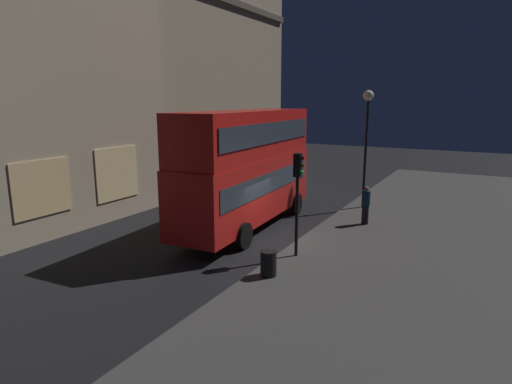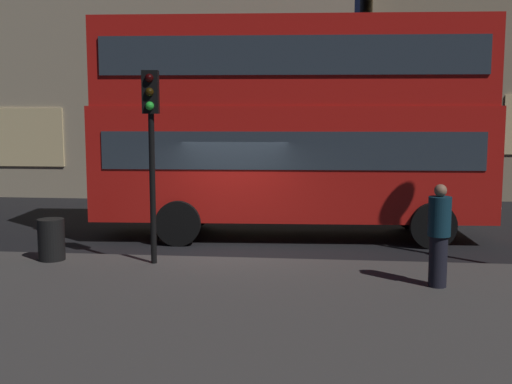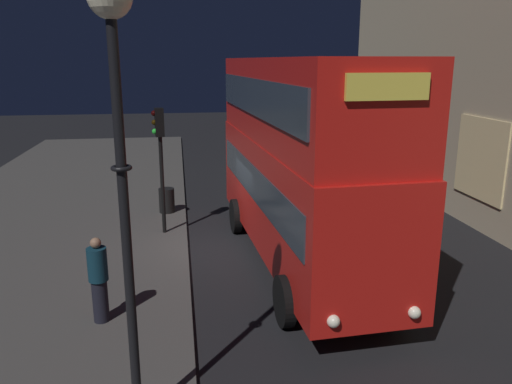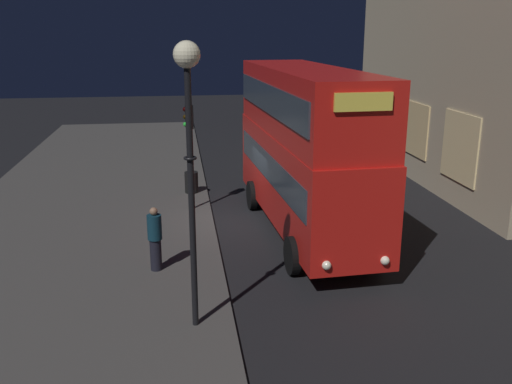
{
  "view_description": "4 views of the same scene",
  "coord_description": "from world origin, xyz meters",
  "px_view_note": "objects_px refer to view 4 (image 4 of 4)",
  "views": [
    {
      "loc": [
        -15.63,
        -7.81,
        5.91
      ],
      "look_at": [
        -0.85,
        0.32,
        2.29
      ],
      "focal_mm": 30.12,
      "sensor_mm": 36.0,
      "label": 1
    },
    {
      "loc": [
        2.08,
        -14.11,
        3.21
      ],
      "look_at": [
        0.6,
        -0.28,
        1.44
      ],
      "focal_mm": 44.46,
      "sensor_mm": 36.0,
      "label": 2
    },
    {
      "loc": [
        14.01,
        -1.12,
        5.39
      ],
      "look_at": [
        -0.77,
        1.15,
        1.47
      ],
      "focal_mm": 35.38,
      "sensor_mm": 36.0,
      "label": 3
    },
    {
      "loc": [
        18.95,
        -2.13,
        6.63
      ],
      "look_at": [
        0.88,
        0.42,
        1.33
      ],
      "focal_mm": 39.48,
      "sensor_mm": 36.0,
      "label": 4
    }
  ],
  "objects_px": {
    "pedestrian": "(155,238)",
    "litter_bin": "(191,182)",
    "traffic_light_near_kerb": "(189,135)",
    "street_lamp": "(189,118)",
    "double_decker_bus": "(305,142)"
  },
  "relations": [
    {
      "from": "pedestrian",
      "to": "litter_bin",
      "type": "distance_m",
      "value": 7.79
    },
    {
      "from": "pedestrian",
      "to": "traffic_light_near_kerb",
      "type": "bearing_deg",
      "value": 44.95
    },
    {
      "from": "double_decker_bus",
      "to": "traffic_light_near_kerb",
      "type": "relative_size",
      "value": 2.58
    },
    {
      "from": "litter_bin",
      "to": "pedestrian",
      "type": "bearing_deg",
      "value": -9.02
    },
    {
      "from": "street_lamp",
      "to": "pedestrian",
      "type": "relative_size",
      "value": 3.44
    },
    {
      "from": "traffic_light_near_kerb",
      "to": "litter_bin",
      "type": "bearing_deg",
      "value": 171.48
    },
    {
      "from": "street_lamp",
      "to": "pedestrian",
      "type": "height_order",
      "value": "street_lamp"
    },
    {
      "from": "pedestrian",
      "to": "litter_bin",
      "type": "xyz_separation_m",
      "value": [
        -7.68,
        1.22,
        -0.5
      ]
    },
    {
      "from": "pedestrian",
      "to": "litter_bin",
      "type": "bearing_deg",
      "value": 47.85
    },
    {
      "from": "traffic_light_near_kerb",
      "to": "pedestrian",
      "type": "relative_size",
      "value": 2.13
    },
    {
      "from": "traffic_light_near_kerb",
      "to": "street_lamp",
      "type": "height_order",
      "value": "street_lamp"
    },
    {
      "from": "double_decker_bus",
      "to": "litter_bin",
      "type": "xyz_separation_m",
      "value": [
        -4.82,
        -3.62,
        -2.51
      ]
    },
    {
      "from": "double_decker_bus",
      "to": "street_lamp",
      "type": "xyz_separation_m",
      "value": [
        6.07,
        -3.87,
        1.81
      ]
    },
    {
      "from": "traffic_light_near_kerb",
      "to": "litter_bin",
      "type": "distance_m",
      "value": 3.24
    },
    {
      "from": "double_decker_bus",
      "to": "litter_bin",
      "type": "height_order",
      "value": "double_decker_bus"
    }
  ]
}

